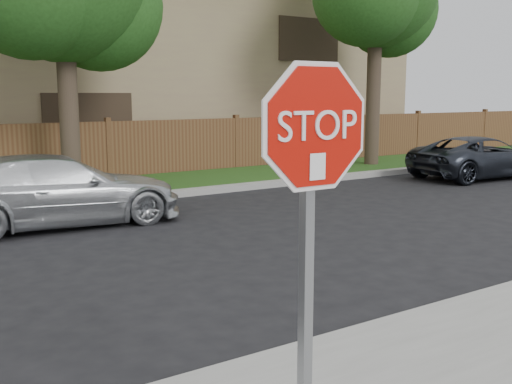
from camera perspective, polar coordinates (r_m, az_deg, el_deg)
stop_sign at (r=3.40m, az=5.38°, el=0.82°), size 1.01×0.13×2.55m
sedan_right at (r=11.17m, az=-18.44°, el=0.16°), size 4.50×2.07×1.28m
sedan_far_right at (r=17.82m, az=20.63°, el=3.12°), size 4.33×2.33×1.16m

